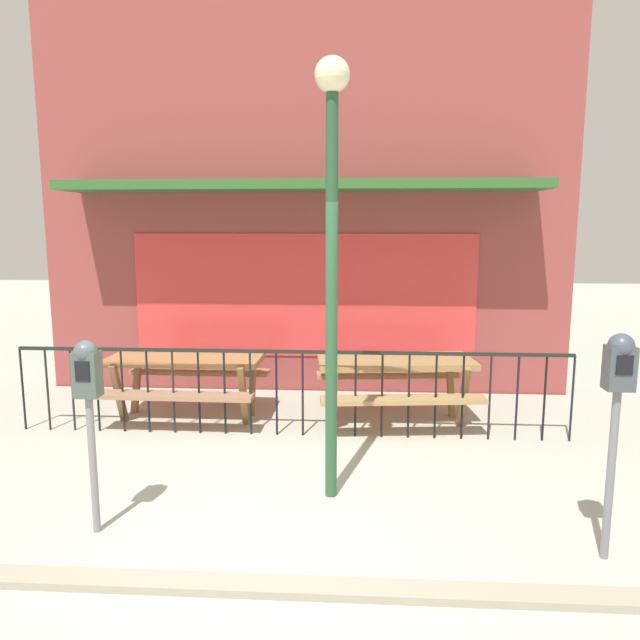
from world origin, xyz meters
TOP-DOWN VIEW (x-y plane):
  - ground at (0.00, 0.00)m, footprint 40.00×40.00m
  - pub_storefront at (0.00, 4.22)m, footprint 7.26×1.35m
  - patio_fence_front at (0.00, 2.17)m, footprint 6.12×0.04m
  - picnic_table_left at (-1.29, 2.68)m, footprint 1.82×1.38m
  - picnic_table_right at (1.19, 2.68)m, footprint 1.93×1.54m
  - parking_meter_near at (2.49, -0.14)m, footprint 0.18×0.17m
  - parking_meter_far at (-1.24, -0.01)m, footprint 0.18×0.17m
  - street_lamp at (0.52, 0.71)m, footprint 0.28×0.28m
  - curb_edge at (0.00, -0.67)m, footprint 10.16×0.20m

SIDE VIEW (x-z plane):
  - ground at x=0.00m, z-range 0.00..0.00m
  - curb_edge at x=0.00m, z-range -0.06..0.06m
  - picnic_table_left at x=-1.29m, z-range 0.21..1.01m
  - picnic_table_right at x=1.19m, z-range 0.21..1.01m
  - patio_fence_front at x=0.00m, z-range 0.18..1.15m
  - parking_meter_far at x=-1.24m, z-range 0.40..1.89m
  - parking_meter_near at x=2.49m, z-range 0.44..2.05m
  - street_lamp at x=0.52m, z-range 0.58..4.19m
  - pub_storefront at x=0.00m, z-range -0.01..5.37m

